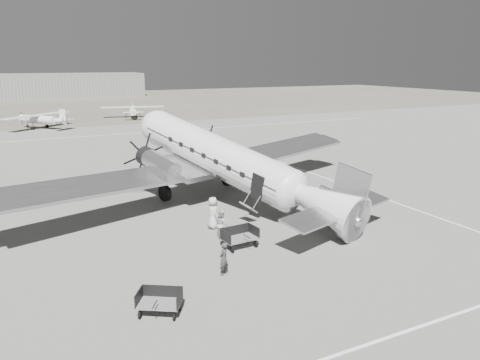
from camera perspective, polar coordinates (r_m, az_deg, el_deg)
name	(u,v)px	position (r m, az deg, el deg)	size (l,w,h in m)	color
ground	(234,221)	(29.41, -0.77, -5.04)	(260.00, 260.00, 0.00)	slate
taxi_line_near	(401,333)	(19.01, 19.00, -17.23)	(60.00, 0.15, 0.01)	silver
taxi_line_right	(379,197)	(36.06, 16.64, -1.99)	(0.15, 80.00, 0.01)	silver
taxi_line_horizon	(106,135)	(66.80, -16.07, 5.29)	(90.00, 0.15, 0.01)	silver
grass_infield	(59,104)	(120.97, -21.17, 8.63)	(260.00, 90.00, 0.01)	#5E5C4F
hangar_main	(67,85)	(146.12, -20.38, 10.79)	(42.00, 14.00, 6.60)	slate
dc3_airliner	(227,163)	(32.12, -1.61, 2.06)	(30.88, 21.43, 5.88)	#AFB0B2
light_plane_left	(40,121)	(76.23, -23.15, 6.65)	(11.66, 9.46, 2.42)	silver
light_plane_right	(133,111)	(86.55, -12.92, 8.15)	(11.12, 9.02, 2.31)	silver
baggage_cart_near	(240,238)	(25.20, -0.01, -7.06)	(1.93, 1.36, 1.09)	slate
baggage_cart_far	(159,303)	(19.22, -9.79, -14.54)	(1.78, 1.26, 1.00)	slate
ground_crew	(224,259)	(22.05, -2.00, -9.57)	(0.58, 0.38, 1.59)	#2D2D2D
ramp_agent	(222,224)	(26.32, -2.21, -5.40)	(0.84, 0.65, 1.72)	#B4B4B2
passenger	(213,213)	(27.90, -3.34, -4.03)	(0.95, 0.62, 1.94)	#B2B1AF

